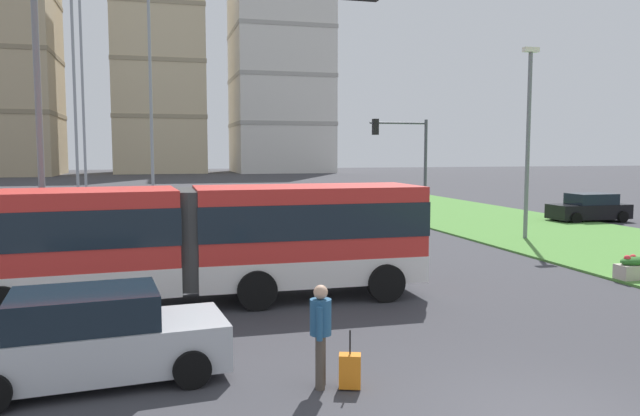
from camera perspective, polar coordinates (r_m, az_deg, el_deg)
name	(u,v)px	position (r m, az deg, el deg)	size (l,w,h in m)	color
articulated_bus	(202,240)	(16.17, -10.91, -2.91)	(11.93, 3.08, 3.00)	red
car_black_sedan	(589,208)	(37.38, 23.77, -0.01)	(4.40, 2.03, 1.58)	black
car_white_van	(142,225)	(27.50, -16.20, -1.54)	(4.44, 2.11, 1.58)	silver
car_silver_hatch	(92,338)	(11.38, -20.41, -11.28)	(4.55, 2.35, 1.58)	#B7BABF
pedestrian_crossing	(321,329)	(10.36, 0.06, -11.16)	(0.36, 0.55, 1.74)	#4C4238
rolling_suitcase	(350,370)	(10.52, 2.80, -14.87)	(0.42, 0.35, 0.97)	orange
flower_planter_2	(635,268)	(20.91, 27.22, -4.95)	(1.10, 0.56, 0.74)	#B7AD9E
traffic_light_near_left	(31,134)	(4.40, -25.31, 6.22)	(3.95, 0.28, 5.86)	#474C51
traffic_light_far_right	(407,153)	(31.89, 8.11, 5.05)	(3.16, 0.28, 5.55)	#474C51
streetlight_left	(38,95)	(18.76, -24.76, 9.53)	(0.70, 0.28, 10.05)	slate
streetlight_median	(528,135)	(28.55, 18.80, 6.46)	(0.70, 0.28, 8.42)	slate
apartment_tower_westcentre	(158,40)	(117.60, -14.86, 14.86)	(15.92, 16.21, 47.48)	beige
apartment_tower_centre	(280,58)	(117.13, -3.77, 13.76)	(17.39, 17.91, 42.23)	silver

